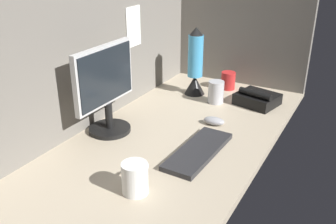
% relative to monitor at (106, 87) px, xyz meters
% --- Properties ---
extents(ground_plane, '(1.80, 0.80, 0.03)m').
position_rel_monitor_xyz_m(ground_plane, '(0.01, -0.25, -0.22)').
color(ground_plane, tan).
extents(cubicle_wall_back, '(1.80, 0.06, 0.70)m').
position_rel_monitor_xyz_m(cubicle_wall_back, '(0.01, 0.12, 0.15)').
color(cubicle_wall_back, slate).
rests_on(cubicle_wall_back, ground_plane).
extents(cubicle_wall_side, '(0.05, 0.80, 0.70)m').
position_rel_monitor_xyz_m(cubicle_wall_side, '(0.89, -0.25, 0.15)').
color(cubicle_wall_side, slate).
rests_on(cubicle_wall_side, ground_plane).
extents(monitor, '(0.35, 0.18, 0.37)m').
position_rel_monitor_xyz_m(monitor, '(0.00, 0.00, 0.00)').
color(monitor, black).
rests_on(monitor, ground_plane).
extents(keyboard, '(0.37, 0.14, 0.02)m').
position_rel_monitor_xyz_m(keyboard, '(0.01, -0.42, -0.19)').
color(keyboard, '#262628').
rests_on(keyboard, ground_plane).
extents(mouse, '(0.06, 0.10, 0.03)m').
position_rel_monitor_xyz_m(mouse, '(0.28, -0.37, -0.18)').
color(mouse, '#99999E').
rests_on(mouse, ground_plane).
extents(mug_red_plastic, '(0.08, 0.08, 0.10)m').
position_rel_monitor_xyz_m(mug_red_plastic, '(0.74, -0.26, -0.15)').
color(mug_red_plastic, red).
rests_on(mug_red_plastic, ground_plane).
extents(mug_ceramic_white, '(0.12, 0.09, 0.11)m').
position_rel_monitor_xyz_m(mug_ceramic_white, '(-0.31, -0.35, -0.15)').
color(mug_ceramic_white, white).
rests_on(mug_ceramic_white, ground_plane).
extents(mug_steel, '(0.08, 0.08, 0.11)m').
position_rel_monitor_xyz_m(mug_steel, '(0.52, -0.28, -0.14)').
color(mug_steel, '#B2B2B7').
rests_on(mug_steel, ground_plane).
extents(lava_lamp, '(0.11, 0.11, 0.36)m').
position_rel_monitor_xyz_m(lava_lamp, '(0.58, -0.13, -0.05)').
color(lava_lamp, black).
rests_on(lava_lamp, ground_plane).
extents(desk_phone, '(0.21, 0.22, 0.09)m').
position_rel_monitor_xyz_m(desk_phone, '(0.60, -0.47, -0.17)').
color(desk_phone, black).
rests_on(desk_phone, ground_plane).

